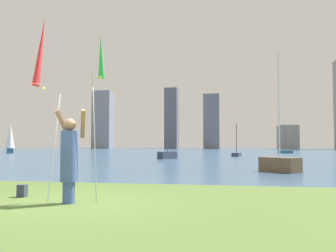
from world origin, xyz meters
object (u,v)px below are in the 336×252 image
Objects in this scene: bag at (22,191)px; sailboat_4 at (280,164)px; sailboat_3 at (286,151)px; kite_flag_left at (41,54)px; sailboat_1 at (167,154)px; sailboat_6 at (10,139)px; person at (69,157)px; kite_flag_right at (101,61)px; sailboat_2 at (237,154)px.

bag is 0.05× the size of sailboat_4.
sailboat_4 is (-5.05, -34.90, 0.12)m from sailboat_3.
sailboat_4 is at bearing 59.41° from kite_flag_left.
sailboat_1 is 1.05× the size of sailboat_6.
kite_flag_right is at bearing 67.81° from person.
sailboat_2 reaches higher than bag.
sailboat_3 is 0.72× the size of sailboat_6.
sailboat_4 is (5.53, 9.77, -0.61)m from person.
sailboat_3 is at bearing 77.10° from kite_flag_right.
person is at bearing -103.33° from sailboat_3.
sailboat_2 is 0.67× the size of sailboat_6.
kite_flag_left is 0.77× the size of sailboat_6.
kite_flag_right reaches higher than person.
kite_flag_right reaches higher than bag.
sailboat_1 is at bearing 114.32° from person.
bag is 46.94m from sailboat_6.
sailboat_6 is (-28.16, 39.25, 1.04)m from person.
sailboat_4 is 1.06× the size of sailboat_6.
sailboat_6 reaches higher than kite_flag_left.
kite_flag_right is 31.11m from sailboat_2.
sailboat_1 is 24.69m from sailboat_3.
sailboat_3 is (10.10, 44.12, -2.91)m from kite_flag_right.
sailboat_2 is at bearing -117.03° from sailboat_3.
bag is at bearing -55.38° from sailboat_6.
kite_flag_left is (-0.48, -0.40, 2.16)m from person.
kite_flag_right is at bearing -118.75° from sailboat_4.
sailboat_2 reaches higher than person.
sailboat_4 reaches higher than sailboat_2.
sailboat_1 reaches higher than bag.
person is at bearing -84.61° from sailboat_1.
sailboat_6 is (-28.64, 38.70, -1.13)m from kite_flag_right.
bag is at bearing 175.63° from person.
kite_flag_right is at bearing -102.90° from sailboat_3.
sailboat_6 reaches higher than person.
sailboat_2 is at bearing 94.65° from sailboat_4.
sailboat_1 reaches higher than sailboat_6.
sailboat_1 is 30.37m from sailboat_6.
sailboat_1 is at bearing 119.37° from sailboat_4.
kite_flag_right is 0.69× the size of sailboat_1.
sailboat_3 is at bearing 95.60° from person.
kite_flag_left is 1.34m from kite_flag_right.
sailboat_3 is 39.16m from sailboat_6.
kite_flag_right reaches higher than sailboat_3.
sailboat_6 reaches higher than sailboat_3.
sailboat_6 is at bearing 148.82° from sailboat_1.
sailboat_2 is at bearing 80.21° from bag.
sailboat_3 is at bearing 81.77° from sailboat_4.
kite_flag_left is 1.07× the size of sailboat_3.
sailboat_6 is (-38.74, -5.42, 1.78)m from sailboat_3.
sailboat_1 is at bearing 91.77° from bag.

